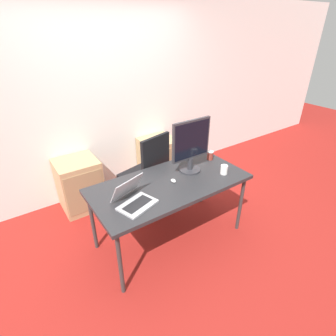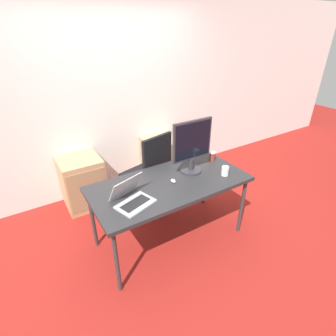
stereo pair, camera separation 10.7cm
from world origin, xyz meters
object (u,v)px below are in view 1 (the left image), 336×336
laptop_center (134,199)px  mouse (173,181)px  monitor (191,146)px  coffee_cup_white (224,170)px  cabinet_left (80,184)px  cabinet_right (159,160)px  coffee_cup_brown (210,155)px  office_chair (146,181)px

laptop_center → mouse: bearing=10.5°
monitor → coffee_cup_white: bearing=-46.4°
monitor → mouse: monitor is taller
cabinet_left → mouse: (0.67, -1.20, 0.44)m
monitor → coffee_cup_white: size_ratio=5.83×
cabinet_right → mouse: size_ratio=10.35×
coffee_cup_brown → cabinet_left: bearing=142.5°
coffee_cup_white → mouse: bearing=162.8°
cabinet_right → coffee_cup_white: coffee_cup_white is taller
monitor → coffee_cup_white: (0.26, -0.27, -0.25)m
office_chair → coffee_cup_brown: size_ratio=10.24×
cabinet_right → coffee_cup_brown: (0.09, -1.03, 0.48)m
cabinet_left → coffee_cup_brown: (1.34, -1.03, 0.48)m
office_chair → laptop_center: bearing=-126.0°
laptop_center → coffee_cup_white: laptop_center is taller
monitor → office_chair: bearing=112.9°
cabinet_left → coffee_cup_brown: size_ratio=6.54×
office_chair → laptop_center: 1.04m
monitor → coffee_cup_brown: bearing=11.3°
cabinet_left → mouse: mouse is taller
monitor → coffee_cup_brown: size_ratio=5.56×
cabinet_left → cabinet_right: same height
office_chair → mouse: 0.78m
monitor → mouse: 0.43m
office_chair → monitor: bearing=-67.1°
cabinet_right → coffee_cup_white: bearing=-91.1°
office_chair → laptop_center: (-0.57, -0.78, 0.40)m
cabinet_left → monitor: (0.97, -1.11, 0.73)m
cabinet_left → coffee_cup_brown: 1.76m
office_chair → coffee_cup_white: 1.08m
cabinet_left → laptop_center: size_ratio=1.66×
laptop_center → monitor: monitor is taller
coffee_cup_brown → laptop_center: bearing=-167.2°
laptop_center → coffee_cup_brown: (1.19, 0.27, 0.01)m
coffee_cup_white → cabinet_left: bearing=131.7°
mouse → coffee_cup_brown: bearing=14.5°
laptop_center → coffee_cup_brown: size_ratio=3.93×
cabinet_right → coffee_cup_brown: bearing=-85.2°
office_chair → laptop_center: office_chair is taller
laptop_center → coffee_cup_white: size_ratio=4.13×
laptop_center → mouse: size_ratio=6.22×
cabinet_left → mouse: 1.45m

